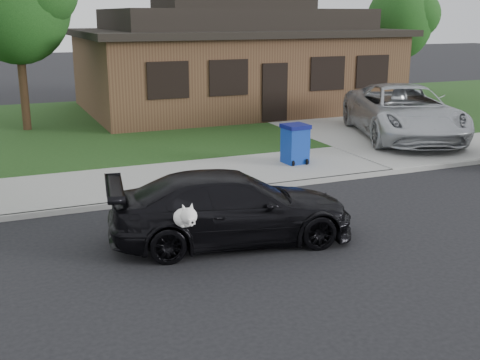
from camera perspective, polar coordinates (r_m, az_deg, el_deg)
name	(u,v)px	position (r m, az deg, el deg)	size (l,w,h in m)	color
ground	(341,240)	(11.16, 9.55, -5.62)	(120.00, 120.00, 0.00)	black
sidewalk	(236,173)	(15.38, -0.37, 0.71)	(60.00, 3.00, 0.12)	gray
curb	(261,188)	(14.05, 1.97, -0.72)	(60.00, 0.12, 0.12)	gray
lawn	(154,122)	(22.81, -8.12, 5.42)	(60.00, 13.00, 0.13)	#193814
driveway	(335,124)	(22.43, 8.98, 5.23)	(4.50, 13.00, 0.14)	gray
sedan	(232,208)	(10.74, -0.80, -2.63)	(4.61, 2.48, 1.27)	black
minivan	(403,112)	(19.98, 15.21, 6.28)	(2.77, 6.01, 1.67)	#B6B9BD
recycling_bin	(295,143)	(16.10, 5.25, 3.47)	(0.67, 0.70, 1.05)	#0D3095
house	(233,60)	(25.71, -0.68, 11.34)	(12.60, 8.60, 4.65)	#422B1C
tree_1	(403,20)	(29.21, 15.23, 14.41)	(3.15, 3.00, 5.25)	#332114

